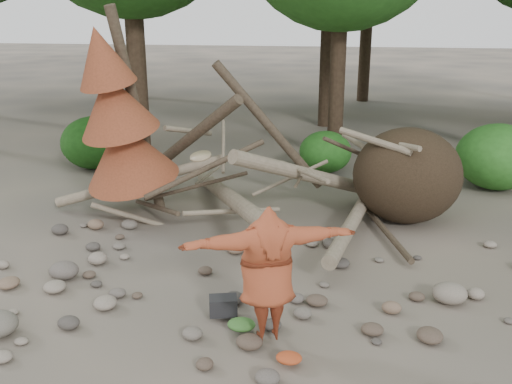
# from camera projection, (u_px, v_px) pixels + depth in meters

# --- Properties ---
(ground) EXTENTS (120.00, 120.00, 0.00)m
(ground) POSITION_uv_depth(u_px,v_px,m) (244.00, 315.00, 8.28)
(ground) COLOR #514C44
(ground) RESTS_ON ground
(deadfall_pile) EXTENTS (8.55, 5.24, 3.30)m
(deadfall_pile) POSITION_uv_depth(u_px,v_px,m) (378.00, 177.00, 11.65)
(deadfall_pile) COLOR #332619
(deadfall_pile) RESTS_ON ground
(dead_conifer) EXTENTS (2.06, 2.16, 4.35)m
(dead_conifer) POSITION_uv_depth(u_px,v_px,m) (119.00, 121.00, 11.26)
(dead_conifer) COLOR #4C3F30
(dead_conifer) RESTS_ON ground
(bush_left) EXTENTS (1.80, 1.80, 1.44)m
(bush_left) POSITION_uv_depth(u_px,v_px,m) (94.00, 143.00, 15.65)
(bush_left) COLOR #1C5115
(bush_left) RESTS_ON ground
(bush_mid) EXTENTS (1.40, 1.40, 1.12)m
(bush_mid) POSITION_uv_depth(u_px,v_px,m) (325.00, 152.00, 15.30)
(bush_mid) COLOR #27671D
(bush_mid) RESTS_ON ground
(bush_right) EXTENTS (2.00, 2.00, 1.60)m
(bush_right) POSITION_uv_depth(u_px,v_px,m) (498.00, 157.00, 13.84)
(bush_right) COLOR #317A26
(bush_right) RESTS_ON ground
(frisbee_thrower) EXTENTS (2.34, 1.42, 2.37)m
(frisbee_thrower) POSITION_uv_depth(u_px,v_px,m) (267.00, 273.00, 7.32)
(frisbee_thrower) COLOR #9A3F22
(frisbee_thrower) RESTS_ON ground
(backpack) EXTENTS (0.45, 0.36, 0.26)m
(backpack) POSITION_uv_depth(u_px,v_px,m) (223.00, 309.00, 8.18)
(backpack) COLOR black
(backpack) RESTS_ON ground
(cloth_green) EXTENTS (0.39, 0.32, 0.15)m
(cloth_green) POSITION_uv_depth(u_px,v_px,m) (241.00, 328.00, 7.82)
(cloth_green) COLOR #356729
(cloth_green) RESTS_ON ground
(cloth_orange) EXTENTS (0.33, 0.27, 0.12)m
(cloth_orange) POSITION_uv_depth(u_px,v_px,m) (289.00, 361.00, 7.10)
(cloth_orange) COLOR #A9401D
(cloth_orange) RESTS_ON ground
(boulder_mid_right) EXTENTS (0.52, 0.47, 0.31)m
(boulder_mid_right) POSITION_uv_depth(u_px,v_px,m) (450.00, 293.00, 8.59)
(boulder_mid_right) COLOR gray
(boulder_mid_right) RESTS_ON ground
(boulder_mid_left) EXTENTS (0.48, 0.44, 0.29)m
(boulder_mid_left) POSITION_uv_depth(u_px,v_px,m) (64.00, 270.00, 9.36)
(boulder_mid_left) COLOR #615952
(boulder_mid_left) RESTS_ON ground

